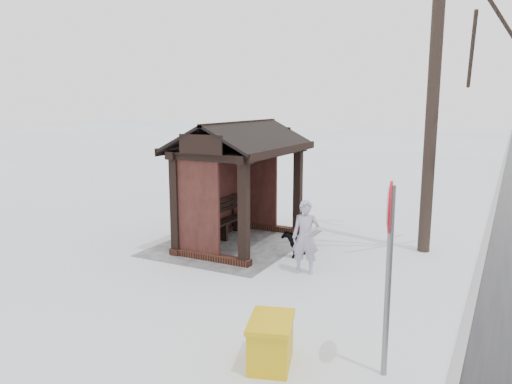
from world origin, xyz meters
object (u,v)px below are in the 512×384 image
at_px(road_sign, 389,240).
at_px(dog, 298,242).
at_px(grit_bin, 271,341).
at_px(pedestrian, 306,237).
at_px(bus_shelter, 235,159).

bearing_deg(road_sign, dog, -154.64).
height_order(dog, grit_bin, grit_bin).
bearing_deg(pedestrian, road_sign, -68.34).
distance_m(dog, grit_bin, 4.94).
xyz_separation_m(bus_shelter, pedestrian, (1.28, 2.40, -1.38)).
height_order(pedestrian, dog, pedestrian).
height_order(bus_shelter, road_sign, bus_shelter).
bearing_deg(pedestrian, bus_shelter, 136.73).
xyz_separation_m(pedestrian, dog, (-1.04, -0.60, -0.46)).
distance_m(pedestrian, grit_bin, 3.80).
bearing_deg(road_sign, grit_bin, -82.33).
xyz_separation_m(dog, road_sign, (4.24, 2.99, 1.53)).
height_order(pedestrian, grit_bin, pedestrian).
relative_size(pedestrian, road_sign, 0.60).
relative_size(pedestrian, dog, 2.05).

